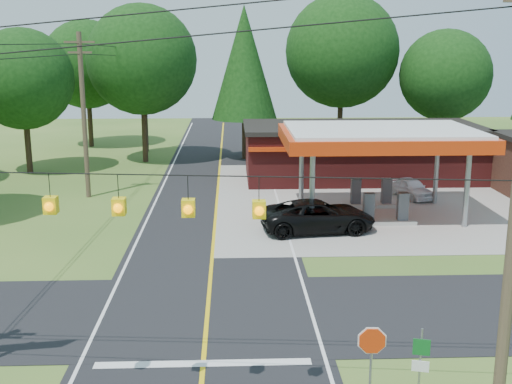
{
  "coord_description": "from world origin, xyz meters",
  "views": [
    {
      "loc": [
        0.9,
        -21.15,
        9.41
      ],
      "look_at": [
        2.0,
        7.0,
        2.8
      ],
      "focal_mm": 45.0,
      "sensor_mm": 36.0,
      "label": 1
    }
  ],
  "objects_px": {
    "octagonal_stop_sign": "(372,348)",
    "suv_car": "(318,216)",
    "gas_canopy": "(381,139)",
    "sedan_car": "(411,188)"
  },
  "relations": [
    {
      "from": "suv_car",
      "to": "sedan_car",
      "type": "relative_size",
      "value": 1.63
    },
    {
      "from": "gas_canopy",
      "to": "sedan_car",
      "type": "distance_m",
      "value": 6.2
    },
    {
      "from": "suv_car",
      "to": "sedan_car",
      "type": "bearing_deg",
      "value": -50.76
    },
    {
      "from": "sedan_car",
      "to": "octagonal_stop_sign",
      "type": "bearing_deg",
      "value": -124.59
    },
    {
      "from": "octagonal_stop_sign",
      "to": "suv_car",
      "type": "bearing_deg",
      "value": 87.34
    },
    {
      "from": "gas_canopy",
      "to": "suv_car",
      "type": "relative_size",
      "value": 1.83
    },
    {
      "from": "sedan_car",
      "to": "octagonal_stop_sign",
      "type": "xyz_separation_m",
      "value": [
        -7.5,
        -23.01,
        1.08
      ]
    },
    {
      "from": "gas_canopy",
      "to": "sedan_car",
      "type": "height_order",
      "value": "gas_canopy"
    },
    {
      "from": "sedan_car",
      "to": "octagonal_stop_sign",
      "type": "relative_size",
      "value": 1.56
    },
    {
      "from": "sedan_car",
      "to": "gas_canopy",
      "type": "bearing_deg",
      "value": -143.41
    }
  ]
}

